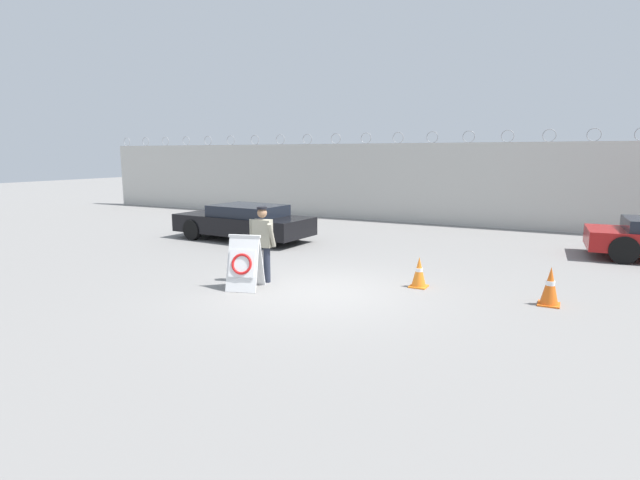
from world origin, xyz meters
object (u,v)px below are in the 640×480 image
object	(u,v)px
barricade_sign	(244,262)
security_guard	(263,241)
traffic_cone_mid	(550,286)
parked_car_front_coupe	(244,222)
traffic_cone_near	(419,272)

from	to	relation	value
barricade_sign	security_guard	bearing A→B (deg)	72.17
barricade_sign	traffic_cone_mid	world-z (taller)	barricade_sign
barricade_sign	security_guard	size ratio (longest dim) A/B	0.69
security_guard	parked_car_front_coupe	distance (m)	5.59
traffic_cone_mid	parked_car_front_coupe	size ratio (longest dim) A/B	0.16
security_guard	traffic_cone_near	xyz separation A→B (m)	(3.18, 1.14, -0.59)
security_guard	traffic_cone_mid	distance (m)	5.82
traffic_cone_near	parked_car_front_coupe	xyz separation A→B (m)	(-6.76, 3.14, 0.28)
barricade_sign	parked_car_front_coupe	xyz separation A→B (m)	(-3.56, 4.94, 0.04)
traffic_cone_near	traffic_cone_mid	size ratio (longest dim) A/B	0.88
security_guard	parked_car_front_coupe	bearing A→B (deg)	118.62
parked_car_front_coupe	traffic_cone_near	bearing A→B (deg)	159.09
parked_car_front_coupe	barricade_sign	bearing A→B (deg)	129.78
barricade_sign	traffic_cone_near	bearing A→B (deg)	13.27
barricade_sign	traffic_cone_mid	distance (m)	5.97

